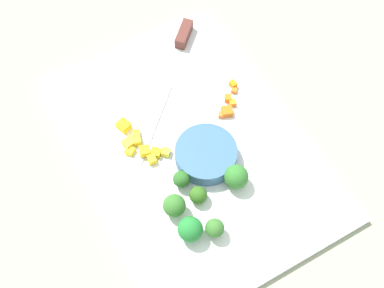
% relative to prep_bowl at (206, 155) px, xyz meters
% --- Properties ---
extents(ground_plane, '(4.00, 4.00, 0.00)m').
position_rel_prep_bowl_xyz_m(ground_plane, '(0.03, 0.01, -0.03)').
color(ground_plane, '#969D82').
extents(cutting_board, '(0.54, 0.39, 0.01)m').
position_rel_prep_bowl_xyz_m(cutting_board, '(0.03, 0.01, -0.02)').
color(cutting_board, white).
rests_on(cutting_board, ground_plane).
extents(prep_bowl, '(0.11, 0.11, 0.03)m').
position_rel_prep_bowl_xyz_m(prep_bowl, '(0.00, 0.00, 0.00)').
color(prep_bowl, '#37608A').
rests_on(prep_bowl, cutting_board).
extents(chef_knife, '(0.24, 0.25, 0.02)m').
position_rel_prep_bowl_xyz_m(chef_knife, '(0.21, -0.05, -0.01)').
color(chef_knife, silver).
rests_on(chef_knife, cutting_board).
extents(carrot_dice_0, '(0.02, 0.02, 0.01)m').
position_rel_prep_bowl_xyz_m(carrot_dice_0, '(0.09, -0.10, -0.01)').
color(carrot_dice_0, orange).
rests_on(carrot_dice_0, cutting_board).
extents(carrot_dice_1, '(0.01, 0.01, 0.01)m').
position_rel_prep_bowl_xyz_m(carrot_dice_1, '(0.10, -0.12, -0.01)').
color(carrot_dice_1, orange).
rests_on(carrot_dice_1, cutting_board).
extents(carrot_dice_2, '(0.02, 0.02, 0.01)m').
position_rel_prep_bowl_xyz_m(carrot_dice_2, '(0.06, -0.08, -0.01)').
color(carrot_dice_2, orange).
rests_on(carrot_dice_2, cutting_board).
extents(carrot_dice_3, '(0.02, 0.01, 0.01)m').
position_rel_prep_bowl_xyz_m(carrot_dice_3, '(0.11, -0.12, -0.01)').
color(carrot_dice_3, orange).
rests_on(carrot_dice_3, cutting_board).
extents(carrot_dice_4, '(0.02, 0.02, 0.01)m').
position_rel_prep_bowl_xyz_m(carrot_dice_4, '(0.06, -0.07, -0.01)').
color(carrot_dice_4, orange).
rests_on(carrot_dice_4, cutting_board).
extents(carrot_dice_5, '(0.01, 0.01, 0.01)m').
position_rel_prep_bowl_xyz_m(carrot_dice_5, '(0.07, -0.10, -0.01)').
color(carrot_dice_5, orange).
rests_on(carrot_dice_5, cutting_board).
extents(pepper_dice_0, '(0.02, 0.02, 0.02)m').
position_rel_prep_bowl_xyz_m(pepper_dice_0, '(0.06, 0.09, -0.01)').
color(pepper_dice_0, yellow).
rests_on(pepper_dice_0, cutting_board).
extents(pepper_dice_1, '(0.02, 0.02, 0.01)m').
position_rel_prep_bowl_xyz_m(pepper_dice_1, '(0.08, 0.11, -0.01)').
color(pepper_dice_1, yellow).
rests_on(pepper_dice_1, cutting_board).
extents(pepper_dice_2, '(0.02, 0.02, 0.01)m').
position_rel_prep_bowl_xyz_m(pepper_dice_2, '(0.04, 0.06, -0.01)').
color(pepper_dice_2, yellow).
rests_on(pepper_dice_2, cutting_board).
extents(pepper_dice_3, '(0.02, 0.02, 0.01)m').
position_rel_prep_bowl_xyz_m(pepper_dice_3, '(0.10, 0.09, -0.01)').
color(pepper_dice_3, yellow).
rests_on(pepper_dice_3, cutting_board).
extents(pepper_dice_4, '(0.03, 0.03, 0.02)m').
position_rel_prep_bowl_xyz_m(pepper_dice_4, '(0.13, 0.10, -0.01)').
color(pepper_dice_4, yellow).
rests_on(pepper_dice_4, cutting_board).
extents(pepper_dice_5, '(0.02, 0.02, 0.01)m').
position_rel_prep_bowl_xyz_m(pepper_dice_5, '(0.05, 0.07, -0.01)').
color(pepper_dice_5, yellow).
rests_on(pepper_dice_5, cutting_board).
extents(pepper_dice_6, '(0.02, 0.02, 0.02)m').
position_rel_prep_bowl_xyz_m(pepper_dice_6, '(0.09, 0.11, -0.01)').
color(pepper_dice_6, yellow).
rests_on(pepper_dice_6, cutting_board).
extents(pepper_dice_7, '(0.02, 0.02, 0.01)m').
position_rel_prep_bowl_xyz_m(pepper_dice_7, '(0.04, 0.09, -0.01)').
color(pepper_dice_7, yellow).
rests_on(pepper_dice_7, cutting_board).
extents(pepper_dice_8, '(0.02, 0.02, 0.02)m').
position_rel_prep_bowl_xyz_m(pepper_dice_8, '(0.09, 0.09, -0.01)').
color(pepper_dice_8, yellow).
rests_on(pepper_dice_8, cutting_board).
extents(broccoli_floret_0, '(0.03, 0.03, 0.04)m').
position_rel_prep_bowl_xyz_m(broccoli_floret_0, '(-0.02, 0.06, 0.00)').
color(broccoli_floret_0, '#96C158').
rests_on(broccoli_floret_0, cutting_board).
extents(broccoli_floret_1, '(0.03, 0.03, 0.04)m').
position_rel_prep_bowl_xyz_m(broccoli_floret_1, '(-0.13, 0.06, 0.01)').
color(broccoli_floret_1, '#90C367').
rests_on(broccoli_floret_1, cutting_board).
extents(broccoli_floret_2, '(0.03, 0.03, 0.03)m').
position_rel_prep_bowl_xyz_m(broccoli_floret_2, '(-0.06, 0.05, 0.00)').
color(broccoli_floret_2, '#90B05E').
rests_on(broccoli_floret_2, cutting_board).
extents(broccoli_floret_3, '(0.04, 0.04, 0.05)m').
position_rel_prep_bowl_xyz_m(broccoli_floret_3, '(-0.11, 0.09, 0.01)').
color(broccoli_floret_3, '#88B55B').
rests_on(broccoli_floret_3, cutting_board).
extents(broccoli_floret_4, '(0.04, 0.04, 0.04)m').
position_rel_prep_bowl_xyz_m(broccoli_floret_4, '(-0.06, 0.10, 0.01)').
color(broccoli_floret_4, '#95C155').
rests_on(broccoli_floret_4, cutting_board).
extents(broccoli_floret_5, '(0.04, 0.04, 0.05)m').
position_rel_prep_bowl_xyz_m(broccoli_floret_5, '(-0.07, -0.02, 0.01)').
color(broccoli_floret_5, '#8FB666').
rests_on(broccoli_floret_5, cutting_board).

